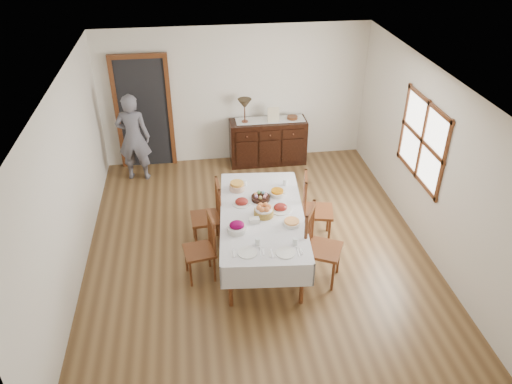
{
  "coord_description": "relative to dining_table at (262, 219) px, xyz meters",
  "views": [
    {
      "loc": [
        -0.83,
        -5.87,
        4.68
      ],
      "look_at": [
        0.0,
        0.1,
        0.95
      ],
      "focal_mm": 35.0,
      "sensor_mm": 36.0,
      "label": 1
    }
  ],
  "objects": [
    {
      "name": "beet_bowl",
      "position": [
        -0.39,
        -0.37,
        0.15
      ],
      "size": [
        0.26,
        0.26,
        0.15
      ],
      "color": "silver",
      "rests_on": "dining_table"
    },
    {
      "name": "chair_right_far",
      "position": [
        0.85,
        0.37,
        -0.14
      ],
      "size": [
        0.54,
        0.54,
        1.09
      ],
      "rotation": [
        0.0,
        0.0,
        1.36
      ],
      "color": "#5A2E16",
      "rests_on": "ground"
    },
    {
      "name": "glass_far_a",
      "position": [
        -0.15,
        0.78,
        0.14
      ],
      "size": [
        0.06,
        0.06,
        0.09
      ],
      "color": "white",
      "rests_on": "dining_table"
    },
    {
      "name": "sideboard",
      "position": [
        0.55,
        2.91,
        -0.25
      ],
      "size": [
        1.46,
        0.53,
        0.88
      ],
      "color": "black",
      "rests_on": "ground"
    },
    {
      "name": "casserole_dish",
      "position": [
        0.35,
        -0.33,
        0.12
      ],
      "size": [
        0.23,
        0.23,
        0.07
      ],
      "color": "silver",
      "rests_on": "dining_table"
    },
    {
      "name": "picture_frame",
      "position": [
        0.64,
        2.86,
        0.33
      ],
      "size": [
        0.22,
        0.08,
        0.28
      ],
      "color": "beige",
      "rests_on": "sideboard"
    },
    {
      "name": "dining_table",
      "position": [
        0.0,
        0.0,
        0.0
      ],
      "size": [
        1.36,
        2.37,
        0.78
      ],
      "rotation": [
        0.0,
        0.0,
        -0.09
      ],
      "color": "silver",
      "rests_on": "ground"
    },
    {
      "name": "ham_platter_a",
      "position": [
        -0.25,
        0.27,
        0.12
      ],
      "size": [
        0.27,
        0.27,
        0.11
      ],
      "color": "silver",
      "rests_on": "dining_table"
    },
    {
      "name": "setting_left",
      "position": [
        -0.27,
        -0.8,
        0.11
      ],
      "size": [
        0.43,
        0.31,
        0.1
      ],
      "color": "silver",
      "rests_on": "dining_table"
    },
    {
      "name": "deco_bowl",
      "position": [
        1.02,
        2.93,
        0.22
      ],
      "size": [
        0.2,
        0.2,
        0.06
      ],
      "color": "#5A2E16",
      "rests_on": "sideboard"
    },
    {
      "name": "bread_basket",
      "position": [
        0.01,
        -0.06,
        0.17
      ],
      "size": [
        0.27,
        0.27,
        0.17
      ],
      "color": "olive",
      "rests_on": "dining_table"
    },
    {
      "name": "room_shell",
      "position": [
        -0.19,
        0.62,
        0.95
      ],
      "size": [
        5.02,
        6.02,
        2.65
      ],
      "color": "silver",
      "rests_on": "ground"
    },
    {
      "name": "person",
      "position": [
        -1.94,
        2.64,
        0.18
      ],
      "size": [
        0.59,
        0.42,
        1.75
      ],
      "primitive_type": "imported",
      "rotation": [
        0.0,
        0.0,
        3.01
      ],
      "color": "slate",
      "rests_on": "ground"
    },
    {
      "name": "ground",
      "position": [
        -0.05,
        0.19,
        -0.69
      ],
      "size": [
        6.0,
        6.0,
        0.0
      ],
      "primitive_type": "plane",
      "color": "brown"
    },
    {
      "name": "chair_left_near",
      "position": [
        -0.85,
        -0.28,
        -0.19
      ],
      "size": [
        0.47,
        0.47,
        0.98
      ],
      "rotation": [
        0.0,
        0.0,
        -1.41
      ],
      "color": "#5A2E16",
      "rests_on": "ground"
    },
    {
      "name": "glass_far_b",
      "position": [
        0.46,
        0.7,
        0.14
      ],
      "size": [
        0.06,
        0.06,
        0.1
      ],
      "color": "white",
      "rests_on": "dining_table"
    },
    {
      "name": "carrot_bowl",
      "position": [
        0.29,
        0.44,
        0.13
      ],
      "size": [
        0.24,
        0.24,
        0.08
      ],
      "color": "silver",
      "rests_on": "dining_table"
    },
    {
      "name": "table_lamp",
      "position": [
        0.11,
        2.91,
        0.54
      ],
      "size": [
        0.26,
        0.26,
        0.46
      ],
      "color": "brown",
      "rests_on": "sideboard"
    },
    {
      "name": "chair_left_far",
      "position": [
        -0.72,
        0.45,
        -0.16
      ],
      "size": [
        0.46,
        0.46,
        1.05
      ],
      "rotation": [
        0.0,
        0.0,
        -1.51
      ],
      "color": "#5A2E16",
      "rests_on": "ground"
    },
    {
      "name": "pineapple_bowl",
      "position": [
        -0.28,
        0.67,
        0.15
      ],
      "size": [
        0.23,
        0.23,
        0.13
      ],
      "color": "tan",
      "rests_on": "dining_table"
    },
    {
      "name": "chair_right_near",
      "position": [
        0.7,
        -0.54,
        -0.12
      ],
      "size": [
        0.63,
        0.63,
        1.12
      ],
      "rotation": [
        0.0,
        0.0,
        1.1
      ],
      "color": "#5A2E16",
      "rests_on": "ground"
    },
    {
      "name": "runner",
      "position": [
        0.59,
        2.95,
        0.19
      ],
      "size": [
        1.3,
        0.35,
        0.01
      ],
      "color": "silver",
      "rests_on": "sideboard"
    },
    {
      "name": "setting_right",
      "position": [
        0.2,
        -0.86,
        0.11
      ],
      "size": [
        0.43,
        0.31,
        0.1
      ],
      "color": "silver",
      "rests_on": "dining_table"
    },
    {
      "name": "egg_basket",
      "position": [
        0.03,
        0.35,
        0.13
      ],
      "size": [
        0.27,
        0.27,
        0.11
      ],
      "color": "black",
      "rests_on": "dining_table"
    },
    {
      "name": "ham_platter_b",
      "position": [
        0.27,
        0.05,
        0.12
      ],
      "size": [
        0.32,
        0.32,
        0.11
      ],
      "color": "silver",
      "rests_on": "dining_table"
    },
    {
      "name": "butter_dish",
      "position": [
        -0.14,
        -0.21,
        0.13
      ],
      "size": [
        0.15,
        0.1,
        0.07
      ],
      "color": "silver",
      "rests_on": "dining_table"
    }
  ]
}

